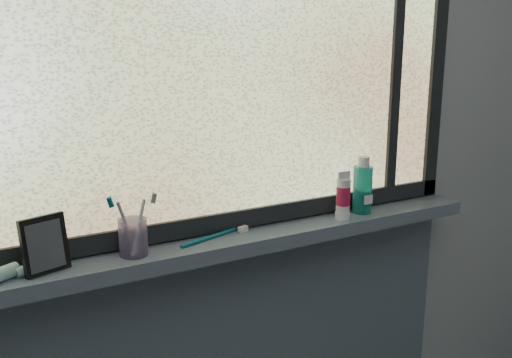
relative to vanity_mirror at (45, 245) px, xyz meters
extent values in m
cube|color=#9EA3A8|center=(0.47, 0.08, 0.16)|extent=(3.00, 0.01, 2.50)
cube|color=#4F5B69|center=(0.47, 0.01, -0.09)|extent=(1.62, 0.14, 0.04)
cube|color=silver|center=(0.47, 0.06, 0.44)|extent=(1.50, 0.01, 1.00)
cube|color=black|center=(0.47, 0.06, -0.04)|extent=(1.60, 0.03, 0.05)
cube|color=black|center=(1.25, 0.06, 0.44)|extent=(0.05, 0.03, 1.10)
cube|color=black|center=(1.07, 0.06, 0.44)|extent=(0.03, 0.03, 1.00)
cube|color=black|center=(0.00, 0.00, 0.00)|extent=(0.12, 0.08, 0.13)
cylinder|color=#AB97C8|center=(0.21, 0.00, -0.02)|extent=(0.09, 0.09, 0.09)
cylinder|color=teal|center=(0.92, 0.01, 0.02)|extent=(0.07, 0.07, 0.14)
cylinder|color=silver|center=(0.83, -0.01, 0.01)|extent=(0.05, 0.05, 0.10)
camera|label=1|loc=(-0.18, -1.29, 0.45)|focal=40.00mm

